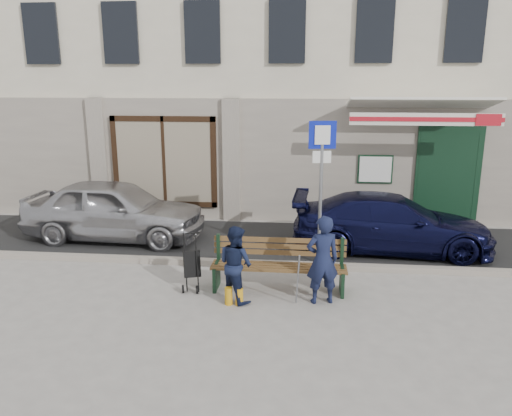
# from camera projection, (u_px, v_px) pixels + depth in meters

# --- Properties ---
(ground) EXTENTS (80.00, 80.00, 0.00)m
(ground) POSITION_uv_depth(u_px,v_px,m) (271.00, 299.00, 8.60)
(ground) COLOR #9E9991
(ground) RESTS_ON ground
(asphalt_lane) EXTENTS (60.00, 3.20, 0.01)m
(asphalt_lane) POSITION_uv_depth(u_px,v_px,m) (281.00, 242.00, 11.58)
(asphalt_lane) COLOR #282828
(asphalt_lane) RESTS_ON ground
(curb) EXTENTS (60.00, 0.18, 0.12)m
(curb) POSITION_uv_depth(u_px,v_px,m) (277.00, 265.00, 10.03)
(curb) COLOR #9E9384
(curb) RESTS_ON ground
(building) EXTENTS (20.00, 8.27, 10.00)m
(building) POSITION_uv_depth(u_px,v_px,m) (292.00, 36.00, 15.49)
(building) COLOR beige
(building) RESTS_ON ground
(car_silver) EXTENTS (4.27, 1.90, 1.43)m
(car_silver) POSITION_uv_depth(u_px,v_px,m) (115.00, 210.00, 11.67)
(car_silver) COLOR #B5B4B9
(car_silver) RESTS_ON ground
(car_navy) EXTENTS (4.38, 1.97, 1.25)m
(car_navy) POSITION_uv_depth(u_px,v_px,m) (391.00, 223.00, 10.91)
(car_navy) COLOR black
(car_navy) RESTS_ON ground
(parking_sign) EXTENTS (0.53, 0.13, 2.90)m
(parking_sign) POSITION_uv_depth(u_px,v_px,m) (321.00, 169.00, 9.80)
(parking_sign) COLOR gray
(parking_sign) RESTS_ON ground
(bench) EXTENTS (2.40, 1.17, 0.98)m
(bench) POSITION_uv_depth(u_px,v_px,m) (276.00, 266.00, 8.85)
(bench) COLOR brown
(bench) RESTS_ON ground
(man) EXTENTS (0.63, 0.50, 1.53)m
(man) POSITION_uv_depth(u_px,v_px,m) (322.00, 260.00, 8.29)
(man) COLOR #141B39
(man) RESTS_ON ground
(woman) EXTENTS (0.82, 0.80, 1.32)m
(woman) POSITION_uv_depth(u_px,v_px,m) (236.00, 264.00, 8.40)
(woman) COLOR #131B36
(woman) RESTS_ON ground
(stroller) EXTENTS (0.36, 0.47, 1.02)m
(stroller) POSITION_uv_depth(u_px,v_px,m) (192.00, 265.00, 8.91)
(stroller) COLOR black
(stroller) RESTS_ON ground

